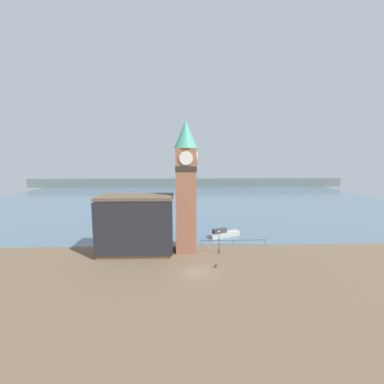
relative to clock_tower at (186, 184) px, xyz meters
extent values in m
plane|color=brown|center=(1.38, -9.06, -12.31)|extent=(160.00, 160.00, 0.00)
cube|color=slate|center=(1.38, 62.82, -12.31)|extent=(160.00, 120.00, 0.00)
cube|color=slate|center=(1.38, 102.82, -9.81)|extent=(180.00, 3.00, 5.00)
cube|color=#333338|center=(9.21, 2.57, -11.26)|extent=(12.89, 0.08, 0.08)
cylinder|color=#333338|center=(3.06, 2.57, -11.79)|extent=(0.07, 0.07, 1.05)
cylinder|color=#333338|center=(9.21, 2.57, -11.79)|extent=(0.07, 0.07, 1.05)
cylinder|color=#333338|center=(15.35, 2.57, -11.79)|extent=(0.07, 0.07, 1.05)
cube|color=#935B42|center=(-0.01, 0.01, -3.08)|extent=(3.54, 3.54, 18.46)
cube|color=#2D2823|center=(-0.01, 0.01, 2.65)|extent=(3.66, 3.66, 0.90)
cylinder|color=tan|center=(-0.01, -1.82, 4.45)|extent=(2.42, 0.12, 2.42)
cylinder|color=silver|center=(-0.01, -1.91, 4.45)|extent=(2.20, 0.12, 2.20)
cylinder|color=tan|center=(1.82, 0.01, 4.45)|extent=(0.12, 2.42, 2.42)
cylinder|color=silver|center=(1.91, 0.01, 4.45)|extent=(0.12, 2.20, 2.20)
cone|color=teal|center=(-0.01, 0.01, 8.52)|extent=(4.07, 4.07, 4.74)
cube|color=#9E754C|center=(-8.79, -0.55, -7.38)|extent=(12.50, 6.13, 9.85)
cube|color=brown|center=(-8.79, -0.55, -2.21)|extent=(12.90, 6.53, 0.50)
cube|color=#232328|center=(-8.79, -3.76, -7.19)|extent=(13.00, 0.30, 9.06)
cube|color=#B7B2A8|center=(8.32, 8.22, -11.83)|extent=(6.98, 4.43, 0.96)
cube|color=#38383D|center=(7.19, 7.68, -10.86)|extent=(3.25, 2.32, 0.98)
cylinder|color=brown|center=(5.98, -0.91, -12.08)|extent=(0.30, 0.30, 0.46)
sphere|color=brown|center=(5.98, -0.91, -11.85)|extent=(0.31, 0.31, 0.31)
cylinder|color=brown|center=(4.58, -7.28, -12.02)|extent=(0.31, 0.31, 0.58)
sphere|color=brown|center=(4.58, -7.28, -11.73)|extent=(0.32, 0.32, 0.32)
cylinder|color=black|center=(5.71, -1.86, -10.30)|extent=(0.10, 0.10, 4.01)
sphere|color=silver|center=(5.71, -1.86, -8.20)|extent=(0.32, 0.32, 0.32)
camera|label=1|loc=(-0.42, -44.93, 4.58)|focal=24.00mm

